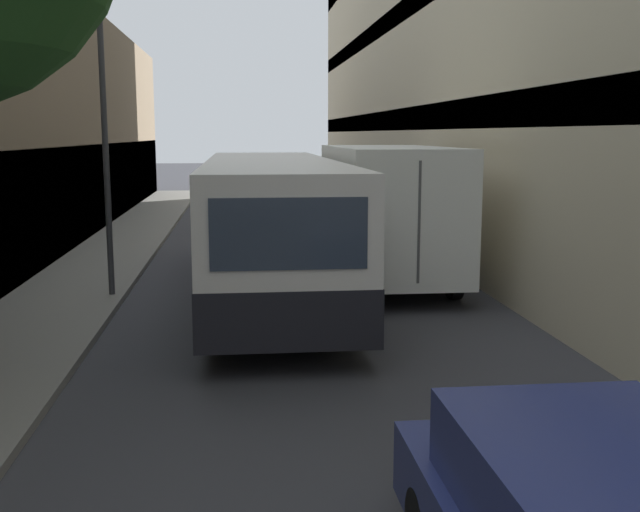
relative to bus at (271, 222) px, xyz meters
name	(u,v)px	position (x,y,z in m)	size (l,w,h in m)	color
ground_plane	(299,310)	(0.47, -1.69, -1.52)	(150.00, 150.00, 0.00)	#38383D
sidewalk_left	(49,313)	(-4.21, -1.69, -1.46)	(2.37, 60.00, 0.12)	gray
bus	(271,222)	(0.00, 0.00, 0.00)	(2.60, 11.88, 2.84)	silver
box_truck	(382,209)	(2.64, 1.38, 0.13)	(2.38, 7.87, 3.08)	silver
street_lamp	(101,43)	(-3.27, -0.38, 3.57)	(0.36, 0.80, 7.23)	#38383D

